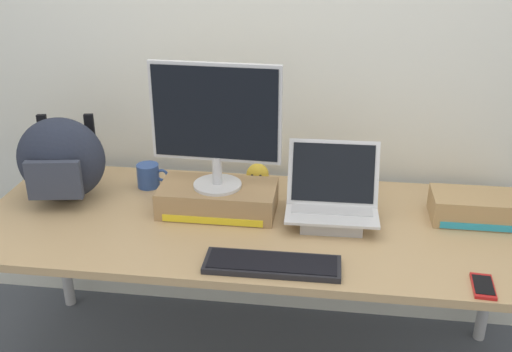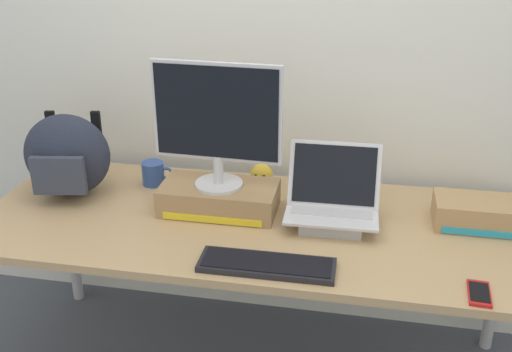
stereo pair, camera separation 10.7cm
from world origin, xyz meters
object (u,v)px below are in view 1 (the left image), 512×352
Objects in this scene: external_keyboard at (272,264)px; desktop_monitor at (216,122)px; toner_box_yellow at (218,199)px; coffee_mug at (149,176)px; open_laptop at (332,207)px; plush_toy at (258,175)px; cell_phone at (483,286)px; messenger_backpack at (61,160)px; toner_box_cyan at (475,208)px.

desktop_monitor is at bearing 123.67° from external_keyboard.
toner_box_yellow is 3.29× the size of coffee_mug.
plush_toy is at bearing 136.97° from open_laptop.
toner_box_yellow is at bearing 160.42° from cell_phone.
cell_phone is at bearing -39.43° from plush_toy.
desktop_monitor is 1.04m from cell_phone.
messenger_backpack reaches higher than toner_box_cyan.
plush_toy is at bearing 144.49° from cell_phone.
desktop_monitor reaches higher than plush_toy.
toner_box_cyan is (0.53, 0.08, -0.01)m from open_laptop.
cell_phone is (1.52, -0.42, -0.16)m from messenger_backpack.
messenger_backpack is 0.35m from coffee_mug.
open_laptop reaches higher than external_keyboard.
messenger_backpack is 1.15× the size of toner_box_cyan.
external_keyboard is 0.65m from cell_phone.
coffee_mug reaches higher than external_keyboard.
external_keyboard is 0.97m from messenger_backpack.
toner_box_yellow is 1.37× the size of toner_box_cyan.
messenger_backpack is at bearing 155.11° from external_keyboard.
toner_box_cyan is (0.71, 0.42, 0.04)m from external_keyboard.
messenger_backpack reaches higher than toner_box_yellow.
open_laptop is at bearing -15.11° from coffee_mug.
cell_phone is 0.42× the size of toner_box_cyan.
toner_box_yellow is at bearing -115.23° from plush_toy.
coffee_mug is 1.42× the size of plush_toy.
open_laptop is 2.53× the size of coffee_mug.
messenger_backpack is at bearing 168.56° from cell_phone.
open_laptop reaches higher than toner_box_cyan.
open_laptop is 0.60m from cell_phone.
desktop_monitor is 1.08× the size of external_keyboard.
cell_phone is (0.47, -0.36, -0.05)m from open_laptop.
cell_phone is (0.90, -0.39, -0.05)m from toner_box_yellow.
open_laptop is 1.06× the size of toner_box_cyan.
cell_phone is at bearing -23.49° from toner_box_yellow.
messenger_backpack is at bearing 177.53° from toner_box_yellow.
open_laptop is (0.43, -0.03, -0.30)m from desktop_monitor.
cell_phone is 1.01m from plush_toy.
desktop_monitor reaches higher than messenger_backpack.
coffee_mug is at bearing 17.22° from messenger_backpack.
plush_toy is (-0.31, 0.28, -0.01)m from open_laptop.
open_laptop reaches higher than cell_phone.
plush_toy is 0.29× the size of toner_box_cyan.
messenger_backpack is 2.74× the size of cell_phone.
coffee_mug is 0.99× the size of cell_phone.
desktop_monitor reaches higher than external_keyboard.
messenger_backpack is 1.58m from toner_box_cyan.
coffee_mug is (-0.33, 0.18, -0.00)m from toner_box_yellow.
toner_box_yellow is 0.63m from messenger_backpack.
external_keyboard is at bearing -119.51° from open_laptop.
toner_box_cyan is at bearing 30.25° from external_keyboard.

